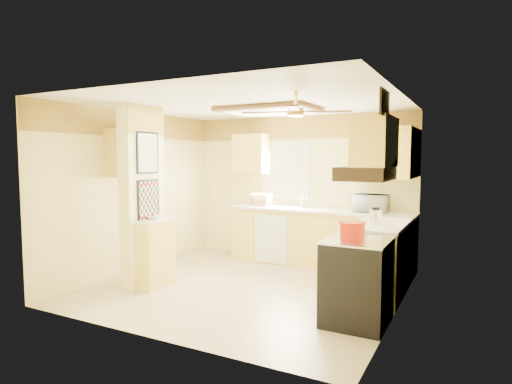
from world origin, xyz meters
The scene contains 34 objects.
floor centered at (0.00, 0.00, 0.00)m, with size 4.00×4.00×0.00m, color tan.
ceiling centered at (0.00, 0.00, 2.50)m, with size 4.00×4.00×0.00m, color white.
wall_back centered at (0.00, 1.90, 1.25)m, with size 4.00×4.00×0.00m, color #FFED9B.
wall_front centered at (0.00, -1.90, 1.25)m, with size 4.00×4.00×0.00m, color #FFED9B.
wall_left centered at (-2.00, 0.00, 1.25)m, with size 3.80×3.80×0.00m, color #FFED9B.
wall_right centered at (2.00, 0.00, 1.25)m, with size 3.80×3.80×0.00m, color #FFED9B.
wallpaper_border centered at (0.00, 1.88, 2.30)m, with size 4.00×0.02×0.40m, color yellow.
partition_column centered at (-1.35, -0.55, 1.25)m, with size 0.20×0.70×2.50m, color #FFED9B.
partition_ledge centered at (-1.13, -0.55, 0.45)m, with size 0.25×0.55×0.90m, color #FFDE67.
ledge_top centered at (-1.13, -0.55, 0.92)m, with size 0.28×0.58×0.04m, color white.
lower_cabinets_back centered at (0.50, 1.60, 0.45)m, with size 3.00×0.60×0.90m, color #FFDE67.
lower_cabinets_right centered at (1.70, 0.60, 0.45)m, with size 0.60×1.40×0.90m, color #FFDE67.
countertop_back centered at (0.50, 1.59, 0.92)m, with size 3.04×0.64×0.04m, color white.
countertop_right centered at (1.69, 0.60, 0.92)m, with size 0.64×1.44×0.04m, color white.
dishwasher_panel centered at (-0.25, 1.29, 0.43)m, with size 0.58×0.02×0.80m, color white.
window centered at (-0.25, 1.89, 1.55)m, with size 0.92×0.02×1.02m.
upper_cab_back_left centered at (-0.85, 1.72, 1.85)m, with size 0.60×0.35×0.70m, color #FFDE67.
upper_cab_back_right centered at (1.55, 1.72, 1.85)m, with size 0.90×0.35×0.70m, color #FFDE67.
upper_cab_right centered at (1.82, 1.25, 1.85)m, with size 0.35×1.00×0.70m, color #FFDE67.
upper_cab_left_wall centered at (-1.82, -0.25, 1.85)m, with size 0.35×0.75×0.70m, color #FFDE67.
upper_cab_over_stove centered at (1.82, -0.55, 1.95)m, with size 0.35×0.76×0.52m, color #FFDE67.
stove centered at (1.67, -0.55, 0.46)m, with size 0.68×0.77×0.92m.
range_hood centered at (1.74, -0.55, 1.62)m, with size 0.50×0.76×0.14m, color black.
poster_menu centered at (-1.24, -0.55, 1.85)m, with size 0.02×0.42×0.57m.
poster_nashville centered at (-1.24, -0.55, 1.20)m, with size 0.02×0.42×0.57m.
ceiling_light_panel centered at (0.10, 0.50, 2.46)m, with size 1.35×0.95×0.06m.
ceiling_fan centered at (1.00, -0.70, 2.29)m, with size 1.15×1.15×0.26m.
vent_grate centered at (1.98, -0.90, 2.30)m, with size 0.02×0.40×0.25m, color black.
microwave centered at (1.33, 1.60, 1.08)m, with size 0.50×0.34×0.28m, color white.
bowl centered at (-1.17, -0.52, 0.97)m, with size 0.21×0.21×0.05m, color white.
dutch_oven centered at (1.62, -0.60, 1.01)m, with size 0.29×0.29×0.19m.
kettle centered at (1.66, 0.37, 1.04)m, with size 0.14×0.14×0.22m.
dish_rack centered at (-0.61, 1.64, 1.02)m, with size 0.38×0.30×0.21m.
utensil_crock centered at (0.18, 1.71, 1.02)m, with size 0.12×0.12×0.24m.
Camera 1 is at (2.79, -5.06, 1.79)m, focal length 30.00 mm.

